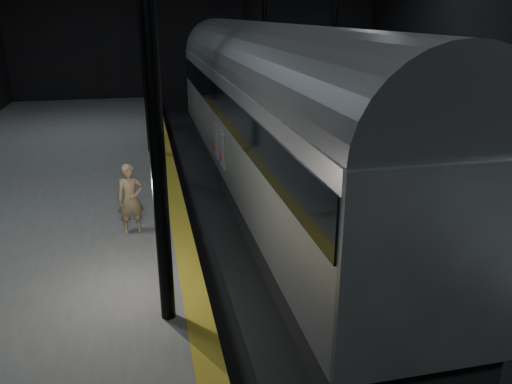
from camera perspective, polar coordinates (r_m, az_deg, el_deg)
name	(u,v)px	position (r m, az deg, el deg)	size (l,w,h in m)	color
ground	(299,250)	(14.18, 4.93, -6.61)	(44.00, 44.00, 0.00)	black
platform_left	(9,262)	(13.85, -26.38, -7.14)	(9.00, 43.80, 1.00)	#575754
tactile_strip	(181,228)	(13.20, -8.56, -4.04)	(0.50, 43.80, 0.01)	olive
track	(299,248)	(14.15, 4.94, -6.37)	(2.40, 43.00, 0.24)	#3F3328
train	(263,107)	(17.16, 0.86, 9.72)	(3.29, 22.00, 5.88)	#95969C
woman	(131,199)	(12.87, -14.14, -0.77)	(0.65, 0.43, 1.80)	tan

